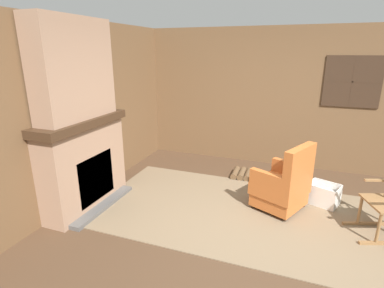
% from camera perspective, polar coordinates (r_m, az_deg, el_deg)
% --- Properties ---
extents(ground_plane, '(14.00, 14.00, 0.00)m').
position_cam_1_polar(ground_plane, '(3.86, 12.56, -17.30)').
color(ground_plane, '#4C3523').
extents(wood_panel_wall_left, '(0.06, 5.93, 2.60)m').
position_cam_1_polar(wood_panel_wall_left, '(4.47, -22.79, 4.78)').
color(wood_panel_wall_left, brown).
rests_on(wood_panel_wall_left, ground).
extents(wood_panel_wall_back, '(5.93, 0.09, 2.60)m').
position_cam_1_polar(wood_panel_wall_back, '(5.94, 17.46, 8.26)').
color(wood_panel_wall_back, brown).
rests_on(wood_panel_wall_back, ground).
extents(fireplace_hearth, '(0.58, 1.50, 1.30)m').
position_cam_1_polar(fireplace_hearth, '(4.49, -19.66, -3.55)').
color(fireplace_hearth, '#9E7A60').
rests_on(fireplace_hearth, ground).
extents(chimney_breast, '(0.33, 1.23, 1.29)m').
position_cam_1_polar(chimney_breast, '(4.24, -21.60, 13.07)').
color(chimney_breast, '#9E7A60').
rests_on(chimney_breast, fireplace_hearth).
extents(area_rug, '(4.05, 2.18, 0.01)m').
position_cam_1_polar(area_rug, '(4.36, 8.93, -12.64)').
color(area_rug, '#7A664C').
rests_on(area_rug, ground).
extents(armchair, '(0.84, 0.87, 0.98)m').
position_cam_1_polar(armchair, '(4.42, 16.97, -7.66)').
color(armchair, '#C6662D').
rests_on(armchair, ground).
extents(firewood_stack, '(0.36, 0.43, 0.11)m').
position_cam_1_polar(firewood_stack, '(5.48, 9.45, -5.60)').
color(firewood_stack, brown).
rests_on(firewood_stack, ground).
extents(laundry_basket, '(0.50, 0.45, 0.31)m').
position_cam_1_polar(laundry_basket, '(4.85, 23.75, -8.75)').
color(laundry_basket, white).
rests_on(laundry_basket, ground).
extents(oil_lamp_vase, '(0.10, 0.10, 0.30)m').
position_cam_1_polar(oil_lamp_vase, '(4.07, -24.51, 4.91)').
color(oil_lamp_vase, silver).
rests_on(oil_lamp_vase, fireplace_hearth).
extents(storage_case, '(0.15, 0.28, 0.11)m').
position_cam_1_polar(storage_case, '(4.63, -17.99, 6.35)').
color(storage_case, gray).
rests_on(storage_case, fireplace_hearth).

